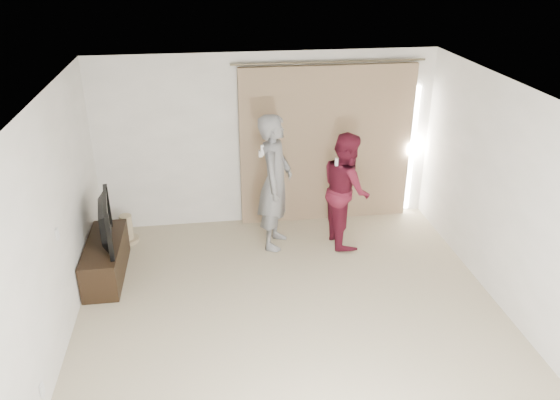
% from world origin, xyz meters
% --- Properties ---
extents(floor, '(5.50, 5.50, 0.00)m').
position_xyz_m(floor, '(0.00, 0.00, 0.00)').
color(floor, tan).
rests_on(floor, ground).
extents(wall_back, '(5.00, 0.04, 2.60)m').
position_xyz_m(wall_back, '(0.00, 2.75, 1.30)').
color(wall_back, white).
rests_on(wall_back, ground).
extents(wall_left, '(0.04, 5.50, 2.60)m').
position_xyz_m(wall_left, '(-2.50, -0.00, 1.30)').
color(wall_left, white).
rests_on(wall_left, ground).
extents(ceiling, '(5.00, 5.50, 0.01)m').
position_xyz_m(ceiling, '(0.00, 0.00, 2.60)').
color(ceiling, silver).
rests_on(ceiling, wall_back).
extents(curtain, '(2.80, 0.11, 2.46)m').
position_xyz_m(curtain, '(0.91, 2.68, 1.20)').
color(curtain, tan).
rests_on(curtain, ground).
extents(tv_console, '(0.44, 1.28, 0.49)m').
position_xyz_m(tv_console, '(-2.27, 1.43, 0.25)').
color(tv_console, black).
rests_on(tv_console, ground).
extents(tv, '(0.30, 1.03, 0.59)m').
position_xyz_m(tv, '(-2.27, 1.43, 0.79)').
color(tv, black).
rests_on(tv, tv_console).
extents(scratching_post, '(0.31, 0.31, 0.42)m').
position_xyz_m(scratching_post, '(-2.10, 2.31, 0.17)').
color(scratching_post, tan).
rests_on(scratching_post, ground).
extents(person_man, '(0.67, 0.82, 1.94)m').
position_xyz_m(person_man, '(0.02, 1.95, 0.97)').
color(person_man, slate).
rests_on(person_man, ground).
extents(person_woman, '(0.67, 0.84, 1.65)m').
position_xyz_m(person_woman, '(1.02, 1.90, 0.83)').
color(person_woman, maroon).
rests_on(person_woman, ground).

